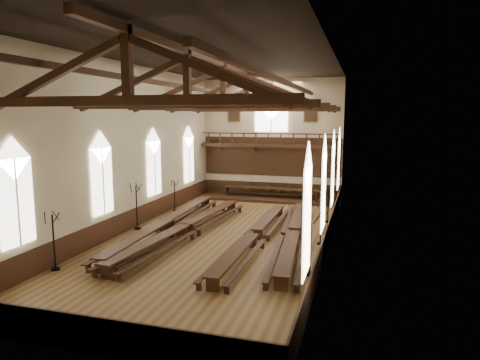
# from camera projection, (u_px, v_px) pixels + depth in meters

# --- Properties ---
(ground) EXTENTS (26.00, 26.00, 0.00)m
(ground) POSITION_uv_depth(u_px,v_px,m) (224.00, 236.00, 24.85)
(ground) COLOR brown
(ground) RESTS_ON ground
(room_walls) EXTENTS (26.00, 26.00, 26.00)m
(room_walls) POSITION_uv_depth(u_px,v_px,m) (223.00, 124.00, 23.89)
(room_walls) COLOR beige
(room_walls) RESTS_ON ground
(wainscot_band) EXTENTS (12.00, 26.00, 1.20)m
(wainscot_band) POSITION_uv_depth(u_px,v_px,m) (224.00, 226.00, 24.76)
(wainscot_band) COLOR #381D11
(wainscot_band) RESTS_ON ground
(side_windows) EXTENTS (11.85, 19.80, 4.50)m
(side_windows) POSITION_uv_depth(u_px,v_px,m) (223.00, 172.00, 24.29)
(side_windows) COLOR white
(side_windows) RESTS_ON room_walls
(end_window) EXTENTS (2.80, 0.12, 3.80)m
(end_window) POSITION_uv_depth(u_px,v_px,m) (271.00, 112.00, 36.03)
(end_window) COLOR white
(end_window) RESTS_ON room_walls
(minstrels_gallery) EXTENTS (11.80, 1.24, 3.70)m
(minstrels_gallery) POSITION_uv_depth(u_px,v_px,m) (270.00, 151.00, 36.29)
(minstrels_gallery) COLOR #3C1D13
(minstrels_gallery) RESTS_ON room_walls
(portraits) EXTENTS (7.75, 0.09, 1.45)m
(portraits) POSITION_uv_depth(u_px,v_px,m) (271.00, 113.00, 36.05)
(portraits) COLOR brown
(portraits) RESTS_ON room_walls
(roof_trusses) EXTENTS (11.70, 25.70, 2.80)m
(roof_trusses) POSITION_uv_depth(u_px,v_px,m) (223.00, 92.00, 23.63)
(roof_trusses) COLOR #3C1D13
(roof_trusses) RESTS_ON room_walls
(refectory_row_a) EXTENTS (1.97, 15.10, 0.82)m
(refectory_row_a) POSITION_uv_depth(u_px,v_px,m) (167.00, 222.00, 25.61)
(refectory_row_a) COLOR #3C1D13
(refectory_row_a) RESTS_ON ground
(refectory_row_b) EXTENTS (2.18, 14.72, 0.77)m
(refectory_row_b) POSITION_uv_depth(u_px,v_px,m) (186.00, 227.00, 24.53)
(refectory_row_b) COLOR #3C1D13
(refectory_row_b) RESTS_ON ground
(refectory_row_c) EXTENTS (1.45, 14.02, 0.71)m
(refectory_row_c) POSITION_uv_depth(u_px,v_px,m) (255.00, 235.00, 23.19)
(refectory_row_c) COLOR #3C1D13
(refectory_row_c) RESTS_ON ground
(refectory_row_d) EXTENTS (2.11, 14.44, 0.74)m
(refectory_row_d) POSITION_uv_depth(u_px,v_px,m) (293.00, 232.00, 23.53)
(refectory_row_d) COLOR #3C1D13
(refectory_row_d) RESTS_ON ground
(dais) EXTENTS (11.40, 3.17, 0.21)m
(dais) POSITION_uv_depth(u_px,v_px,m) (270.00, 198.00, 35.57)
(dais) COLOR #381D11
(dais) RESTS_ON ground
(high_table) EXTENTS (8.33, 1.15, 0.78)m
(high_table) POSITION_uv_depth(u_px,v_px,m) (271.00, 189.00, 35.46)
(high_table) COLOR #3C1D13
(high_table) RESTS_ON dais
(high_chairs) EXTENTS (5.00, 0.51, 1.05)m
(high_chairs) POSITION_uv_depth(u_px,v_px,m) (273.00, 189.00, 36.24)
(high_chairs) COLOR #3C1D13
(high_chairs) RESTS_ON dais
(candelabrum_left_near) EXTENTS (0.81, 0.80, 2.72)m
(candelabrum_left_near) POSITION_uv_depth(u_px,v_px,m) (55.00, 252.00, 19.19)
(candelabrum_left_near) COLOR black
(candelabrum_left_near) RESTS_ON ground
(candelabrum_left_mid) EXTENTS (0.86, 0.84, 2.88)m
(candelabrum_left_mid) POSITION_uv_depth(u_px,v_px,m) (137.00, 215.00, 26.13)
(candelabrum_left_mid) COLOR black
(candelabrum_left_mid) RESTS_ON ground
(candelabrum_left_far) EXTENTS (0.62, 0.70, 2.28)m
(candelabrum_left_far) POSITION_uv_depth(u_px,v_px,m) (175.00, 201.00, 31.34)
(candelabrum_left_far) COLOR black
(candelabrum_left_far) RESTS_ON ground
(candelabrum_right_near) EXTENTS (0.86, 0.81, 2.86)m
(candelabrum_right_near) POSITION_uv_depth(u_px,v_px,m) (310.00, 256.00, 18.61)
(candelabrum_right_near) COLOR black
(candelabrum_right_near) RESTS_ON ground
(candelabrum_right_mid) EXTENTS (0.72, 0.75, 2.49)m
(candelabrum_right_mid) POSITION_uv_depth(u_px,v_px,m) (320.00, 231.00, 23.10)
(candelabrum_right_mid) COLOR black
(candelabrum_right_mid) RESTS_ON ground
(candelabrum_right_far) EXTENTS (0.66, 0.73, 2.38)m
(candelabrum_right_far) POSITION_uv_depth(u_px,v_px,m) (328.00, 212.00, 27.84)
(candelabrum_right_far) COLOR black
(candelabrum_right_far) RESTS_ON ground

